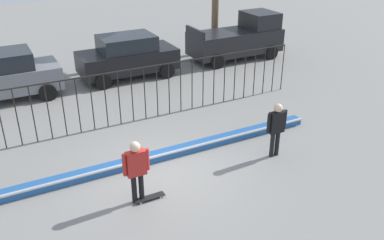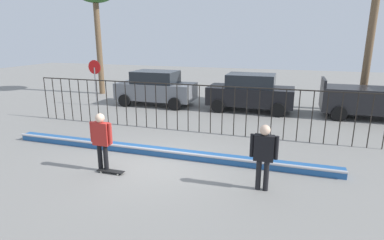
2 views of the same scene
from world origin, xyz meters
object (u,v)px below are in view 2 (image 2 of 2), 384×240
camera_operator (264,152)px  pickup_truck (382,97)px  parked_car_black (250,92)px  skateboard (111,171)px  stop_sign (95,76)px  skateboarder (101,137)px  parked_car_gray (156,88)px

camera_operator → pickup_truck: pickup_truck is taller
parked_car_black → skateboard: bearing=-102.9°
parked_car_black → stop_sign: size_ratio=1.72×
skateboard → pickup_truck: (8.66, 9.05, 0.98)m
skateboarder → skateboard: bearing=-29.6°
skateboarder → parked_car_black: 9.36m
skateboarder → parked_car_gray: (-2.24, 8.70, -0.05)m
pickup_truck → stop_sign: 14.37m
parked_car_gray → parked_car_black: bearing=-0.2°
skateboarder → parked_car_gray: parked_car_gray is taller
parked_car_black → camera_operator: bearing=-76.5°
skateboarder → parked_car_black: bearing=56.6°
parked_car_gray → parked_car_black: 5.21m
parked_car_gray → stop_sign: 3.37m
camera_operator → parked_car_gray: parked_car_gray is taller
skateboarder → pickup_truck: (8.94, 8.98, 0.02)m
parked_car_black → pickup_truck: 5.97m
skateboarder → stop_sign: 9.30m
skateboarder → skateboard: (0.27, -0.07, -0.96)m
skateboarder → camera_operator: same height
parked_car_gray → pickup_truck: size_ratio=0.91×
parked_car_black → stop_sign: (-8.32, -1.29, 0.64)m
skateboard → stop_sign: 9.62m
skateboard → skateboarder: bearing=157.9°
pickup_truck → stop_sign: stop_sign is taller
parked_car_black → pickup_truck: (5.97, 0.10, 0.06)m
parked_car_gray → pickup_truck: pickup_truck is taller
pickup_truck → parked_car_gray: bearing=177.5°
skateboarder → parked_car_gray: 8.99m
stop_sign → camera_operator: bearing=-36.9°
pickup_truck → stop_sign: bearing=-178.3°
skateboard → camera_operator: (4.16, 0.30, 0.96)m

